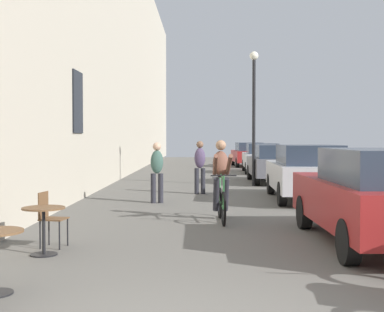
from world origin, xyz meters
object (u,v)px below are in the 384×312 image
at_px(parked_car_third, 274,163).
at_px(parked_car_fourth, 261,158).
at_px(pedestrian_near, 157,169).
at_px(parked_car_nearest, 376,195).
at_px(cyclist_on_bicycle, 221,183).
at_px(pedestrian_mid, 200,164).
at_px(street_lamp, 254,101).
at_px(parked_car_fifth, 248,154).
at_px(cafe_table_mid, 44,220).
at_px(cafe_chair_mid_toward_street, 49,215).
at_px(parked_car_second, 306,172).

xyz_separation_m(parked_car_third, parked_car_fourth, (0.19, 5.85, -0.00)).
relative_size(pedestrian_near, parked_car_nearest, 0.37).
xyz_separation_m(cyclist_on_bicycle, parked_car_third, (2.43, 9.63, -0.04)).
distance_m(pedestrian_mid, parked_car_fourth, 10.59).
distance_m(street_lamp, parked_car_fifth, 13.31).
relative_size(pedestrian_near, street_lamp, 0.33).
bearing_deg(cafe_table_mid, cafe_chair_mid_toward_street, 97.54).
xyz_separation_m(street_lamp, parked_car_fifth, (0.97, 13.07, -2.34)).
xyz_separation_m(cafe_table_mid, parked_car_fourth, (5.40, 18.86, 0.25)).
bearing_deg(parked_car_fifth, parked_car_third, -90.20).
relative_size(street_lamp, parked_car_nearest, 1.09).
distance_m(cafe_table_mid, cyclist_on_bicycle, 4.39).
distance_m(cafe_chair_mid_toward_street, parked_car_fourth, 19.10).
height_order(street_lamp, parked_car_third, street_lamp).
bearing_deg(pedestrian_mid, parked_car_fourth, 73.10).
bearing_deg(pedestrian_mid, parked_car_third, 55.96).
distance_m(parked_car_second, parked_car_fourth, 11.78).
relative_size(parked_car_nearest, parked_car_fifth, 1.06).
bearing_deg(pedestrian_mid, cafe_chair_mid_toward_street, -106.39).
bearing_deg(pedestrian_mid, parked_car_nearest, -69.98).
xyz_separation_m(pedestrian_near, pedestrian_mid, (1.15, 2.34, 0.01)).
relative_size(parked_car_nearest, parked_car_fourth, 1.06).
xyz_separation_m(cyclist_on_bicycle, parked_car_fifth, (2.47, 21.27, -0.04)).
bearing_deg(cafe_chair_mid_toward_street, parked_car_fourth, 73.33).
distance_m(cafe_table_mid, parked_car_third, 14.02).
bearing_deg(cyclist_on_bicycle, cafe_table_mid, -129.52).
distance_m(cafe_chair_mid_toward_street, pedestrian_mid, 8.52).
relative_size(pedestrian_mid, parked_car_fourth, 0.39).
bearing_deg(parked_car_fifth, parked_car_fourth, -88.54).
height_order(pedestrian_near, parked_car_fourth, pedestrian_near).
distance_m(pedestrian_mid, parked_car_nearest, 8.44).
height_order(cafe_chair_mid_toward_street, parked_car_second, parked_car_second).
relative_size(pedestrian_mid, parked_car_third, 0.39).
bearing_deg(parked_car_third, parked_car_fourth, 88.16).
relative_size(cafe_table_mid, cyclist_on_bicycle, 0.41).
xyz_separation_m(cyclist_on_bicycle, parked_car_second, (2.53, 3.70, 0.00)).
bearing_deg(cafe_table_mid, street_lamp, 69.66).
xyz_separation_m(pedestrian_near, parked_car_nearest, (4.04, -5.59, -0.10)).
bearing_deg(parked_car_nearest, parked_car_second, 89.08).
bearing_deg(parked_car_fourth, street_lamp, -98.69).
height_order(cafe_table_mid, parked_car_third, parked_car_third).
height_order(pedestrian_near, pedestrian_mid, pedestrian_mid).
bearing_deg(cyclist_on_bicycle, pedestrian_near, 118.13).
distance_m(pedestrian_mid, parked_car_third, 5.17).
distance_m(street_lamp, parked_car_nearest, 11.05).
xyz_separation_m(cyclist_on_bicycle, pedestrian_near, (-1.61, 3.02, 0.11)).
distance_m(parked_car_nearest, parked_car_third, 12.21).
bearing_deg(cafe_table_mid, cyclist_on_bicycle, 50.48).
height_order(pedestrian_mid, parked_car_nearest, pedestrian_mid).
distance_m(pedestrian_near, parked_car_fifth, 18.70).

